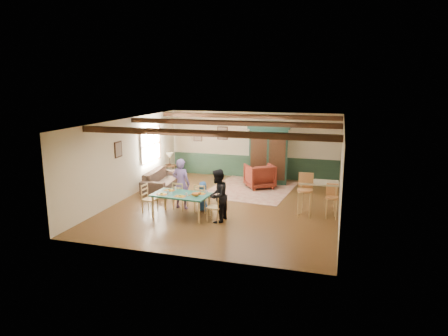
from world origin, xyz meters
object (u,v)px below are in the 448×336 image
(dining_chair_far_right, at_px, (202,198))
(table_lamp, at_px, (170,159))
(dining_table, at_px, (181,205))
(cat, at_px, (195,194))
(person_man, at_px, (181,184))
(person_woman, at_px, (218,196))
(armoire, at_px, (268,155))
(dining_chair_end_right, at_px, (215,206))
(armchair, at_px, (260,176))
(counter_table, at_px, (318,197))
(person_child, at_px, (203,196))
(dining_chair_end_left, at_px, (150,199))
(dining_chair_far_left, at_px, (180,195))
(sofa, at_px, (162,179))
(bar_stool_left, at_px, (305,195))
(end_table, at_px, (170,172))
(bar_stool_right, at_px, (332,201))

(dining_chair_far_right, relative_size, table_lamp, 1.72)
(dining_table, distance_m, cat, 0.67)
(person_man, distance_m, person_woman, 1.69)
(armoire, bearing_deg, dining_chair_end_right, -103.55)
(dining_table, distance_m, armchair, 4.19)
(table_lamp, distance_m, counter_table, 6.71)
(armchair, bearing_deg, person_child, 38.07)
(dining_chair_end_left, xyz_separation_m, dining_chair_end_right, (2.11, -0.17, 0.00))
(armoire, relative_size, table_lamp, 4.43)
(person_child, bearing_deg, dining_chair_end_left, 27.30)
(person_child, relative_size, counter_table, 0.80)
(person_woman, relative_size, cat, 4.58)
(dining_table, xyz_separation_m, dining_chair_far_left, (-0.31, 0.69, 0.09))
(dining_chair_end_left, height_order, person_man, person_man)
(person_woman, bearing_deg, dining_chair_end_right, -90.00)
(cat, bearing_deg, person_woman, 8.13)
(sofa, bearing_deg, counter_table, -108.28)
(person_child, bearing_deg, cat, 99.46)
(person_woman, height_order, cat, person_woman)
(table_lamp, bearing_deg, armoire, 4.77)
(dining_table, distance_m, dining_chair_far_left, 0.76)
(person_man, height_order, counter_table, person_man)
(dining_table, relative_size, counter_table, 1.43)
(person_child, bearing_deg, sofa, -37.59)
(dining_chair_far_right, height_order, table_lamp, table_lamp)
(person_man, bearing_deg, counter_table, -164.90)
(cat, xyz_separation_m, armoire, (1.25, 4.78, 0.36))
(counter_table, distance_m, bar_stool_left, 0.61)
(person_man, height_order, bar_stool_left, person_man)
(armchair, relative_size, end_table, 1.78)
(dining_chair_end_right, bearing_deg, armoire, 176.35)
(dining_table, distance_m, sofa, 3.46)
(dining_chair_far_left, bearing_deg, armoire, -112.82)
(person_woman, bearing_deg, armchair, 178.68)
(cat, bearing_deg, dining_chair_far_left, 139.20)
(dining_table, xyz_separation_m, person_woman, (1.15, -0.09, 0.41))
(dining_table, xyz_separation_m, armoire, (1.74, 4.65, 0.78))
(person_woman, relative_size, bar_stool_right, 1.51)
(dining_chair_far_right, relative_size, counter_table, 0.76)
(person_man, relative_size, bar_stool_left, 1.24)
(person_child, height_order, end_table, person_child)
(dining_chair_far_right, relative_size, armchair, 0.88)
(person_man, relative_size, armchair, 1.60)
(person_man, relative_size, person_woman, 1.05)
(dining_chair_end_right, distance_m, counter_table, 3.21)
(table_lamp, relative_size, bar_stool_right, 0.51)
(person_man, relative_size, sofa, 0.70)
(dining_table, xyz_separation_m, counter_table, (3.83, 1.53, 0.14))
(counter_table, height_order, bar_stool_left, bar_stool_left)
(dining_chair_far_left, xyz_separation_m, dining_chair_far_right, (0.73, -0.06, 0.00))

